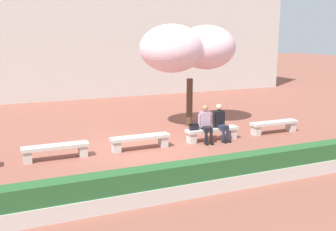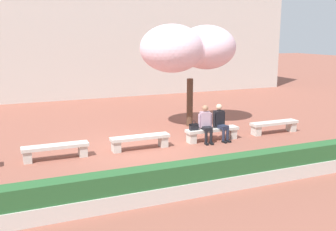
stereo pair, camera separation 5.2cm
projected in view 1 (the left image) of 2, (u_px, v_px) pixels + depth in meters
The scene contains 11 objects.
ground_plane at pixel (140, 149), 12.87m from camera, with size 100.00×100.00×0.00m, color #8E5142.
building_facade at pixel (68, 26), 23.44m from camera, with size 28.00×4.00×8.30m, color beige.
stone_bench_near_west at pixel (56, 149), 11.76m from camera, with size 1.96×0.43×0.45m.
stone_bench_center at pixel (140, 140), 12.81m from camera, with size 1.96×0.43×0.45m.
stone_bench_near_east at pixel (212, 132), 13.85m from camera, with size 1.96×0.43×0.45m.
stone_bench_east_end at pixel (274, 125), 14.90m from camera, with size 1.96×0.43×0.45m.
person_seated_left at pixel (206, 122), 13.61m from camera, with size 0.50×0.72×1.29m.
person_seated_right at pixel (220, 121), 13.84m from camera, with size 0.51×0.72×1.29m.
handbag at pixel (194, 126), 13.51m from camera, with size 0.30×0.15×0.34m.
cherry_tree_main at pixel (188, 48), 15.51m from camera, with size 4.03×2.61×4.09m.
planter_hedge_foreground at pixel (196, 178), 9.23m from camera, with size 16.74×0.50×0.80m.
Camera 1 is at (-4.08, -11.72, 3.71)m, focal length 42.00 mm.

